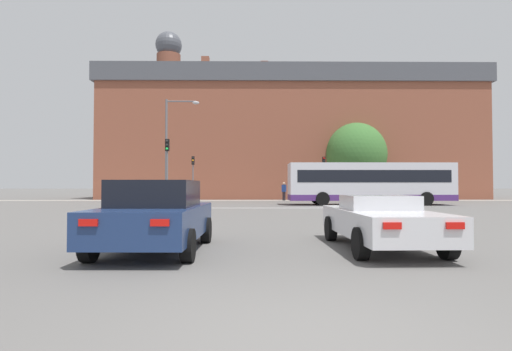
% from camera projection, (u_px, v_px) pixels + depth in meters
% --- Properties ---
extents(ground_plane, '(400.00, 400.00, 0.00)m').
position_uv_depth(ground_plane, '(312.00, 342.00, 3.68)').
color(ground_plane, '#605E5B').
extents(stop_line_strip, '(9.74, 0.30, 0.01)m').
position_uv_depth(stop_line_strip, '(260.00, 208.00, 25.86)').
color(stop_line_strip, silver).
rests_on(stop_line_strip, ground_plane).
extents(far_pavement, '(70.82, 2.50, 0.01)m').
position_uv_depth(far_pavement, '(258.00, 200.00, 39.10)').
color(far_pavement, gray).
rests_on(far_pavement, ground_plane).
extents(brick_civic_building, '(42.57, 13.26, 20.02)m').
position_uv_depth(brick_civic_building, '(288.00, 137.00, 48.01)').
color(brick_civic_building, brown).
rests_on(brick_civic_building, ground_plane).
extents(car_saloon_left, '(2.14, 4.28, 1.57)m').
position_uv_depth(car_saloon_left, '(156.00, 215.00, 8.82)').
color(car_saloon_left, navy).
rests_on(car_saloon_left, ground_plane).
extents(car_roadster_right, '(1.99, 4.50, 1.22)m').
position_uv_depth(car_roadster_right, '(380.00, 221.00, 9.18)').
color(car_roadster_right, silver).
rests_on(car_roadster_right, ground_plane).
extents(bus_crossing_lead, '(12.21, 2.65, 3.14)m').
position_uv_depth(bus_crossing_lead, '(370.00, 183.00, 30.12)').
color(bus_crossing_lead, silver).
rests_on(bus_crossing_lead, ground_plane).
extents(traffic_light_far_right, '(0.26, 0.31, 4.23)m').
position_uv_depth(traffic_light_far_right, '(324.00, 171.00, 38.33)').
color(traffic_light_far_right, slate).
rests_on(traffic_light_far_right, ground_plane).
extents(traffic_light_far_left, '(0.26, 0.31, 4.26)m').
position_uv_depth(traffic_light_far_left, '(193.00, 171.00, 38.06)').
color(traffic_light_far_left, slate).
rests_on(traffic_light_far_left, ground_plane).
extents(traffic_light_near_left, '(0.26, 0.31, 4.55)m').
position_uv_depth(traffic_light_near_left, '(167.00, 162.00, 26.46)').
color(traffic_light_near_left, slate).
rests_on(traffic_light_near_left, ground_plane).
extents(street_lamp_junction, '(2.47, 0.36, 7.74)m').
position_uv_depth(street_lamp_junction, '(172.00, 141.00, 28.95)').
color(street_lamp_junction, slate).
rests_on(street_lamp_junction, ground_plane).
extents(pedestrian_waiting, '(0.46, 0.38, 1.79)m').
position_uv_depth(pedestrian_waiting, '(284.00, 190.00, 38.71)').
color(pedestrian_waiting, black).
rests_on(pedestrian_waiting, ground_plane).
extents(pedestrian_walking_east, '(0.43, 0.45, 1.73)m').
position_uv_depth(pedestrian_walking_east, '(329.00, 190.00, 39.31)').
color(pedestrian_walking_east, '#333851').
rests_on(pedestrian_walking_east, ground_plane).
extents(tree_by_building, '(6.28, 6.28, 8.02)m').
position_uv_depth(tree_by_building, '(356.00, 154.00, 41.59)').
color(tree_by_building, '#4C3823').
rests_on(tree_by_building, ground_plane).
extents(tree_kerbside, '(3.97, 3.97, 6.28)m').
position_uv_depth(tree_kerbside, '(133.00, 161.00, 44.30)').
color(tree_kerbside, '#4C3823').
rests_on(tree_kerbside, ground_plane).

